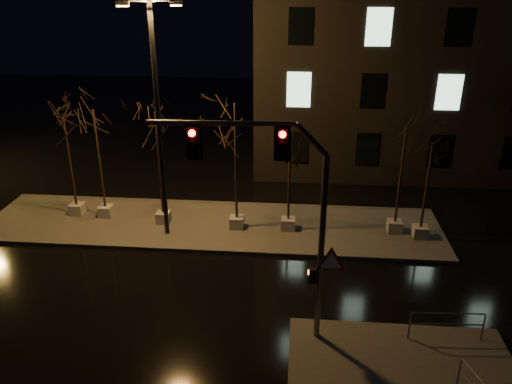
# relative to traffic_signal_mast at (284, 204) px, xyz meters

# --- Properties ---
(ground) EXTENTS (90.00, 90.00, 0.00)m
(ground) POSITION_rel_traffic_signal_mast_xyz_m (-3.70, 1.88, -4.95)
(ground) COLOR black
(ground) RESTS_ON ground
(median) EXTENTS (22.00, 5.00, 0.15)m
(median) POSITION_rel_traffic_signal_mast_xyz_m (-3.70, 7.88, -4.87)
(median) COLOR #494741
(median) RESTS_ON ground
(sidewalk_corner) EXTENTS (7.00, 5.00, 0.15)m
(sidewalk_corner) POSITION_rel_traffic_signal_mast_xyz_m (3.80, -1.62, -4.87)
(sidewalk_corner) COLOR #494741
(sidewalk_corner) RESTS_ON ground
(building) EXTENTS (25.00, 12.00, 15.00)m
(building) POSITION_rel_traffic_signal_mast_xyz_m (10.30, 19.88, 2.55)
(building) COLOR black
(building) RESTS_ON ground
(tree_0) EXTENTS (1.80, 1.80, 5.13)m
(tree_0) POSITION_rel_traffic_signal_mast_xyz_m (-10.61, 8.36, -0.90)
(tree_0) COLOR #A5A19A
(tree_0) RESTS_ON median
(tree_1) EXTENTS (1.80, 1.80, 5.56)m
(tree_1) POSITION_rel_traffic_signal_mast_xyz_m (-9.08, 8.25, -0.58)
(tree_1) COLOR #A5A19A
(tree_1) RESTS_ON median
(tree_2) EXTENTS (1.80, 1.80, 5.63)m
(tree_2) POSITION_rel_traffic_signal_mast_xyz_m (-6.03, 7.81, -0.53)
(tree_2) COLOR #A5A19A
(tree_2) RESTS_ON median
(tree_3) EXTENTS (1.80, 1.80, 6.15)m
(tree_3) POSITION_rel_traffic_signal_mast_xyz_m (-2.42, 7.60, -0.13)
(tree_3) COLOR #A5A19A
(tree_3) RESTS_ON median
(tree_4) EXTENTS (1.80, 1.80, 4.89)m
(tree_4) POSITION_rel_traffic_signal_mast_xyz_m (0.02, 7.64, -1.08)
(tree_4) COLOR #A5A19A
(tree_4) RESTS_ON median
(tree_5) EXTENTS (1.80, 1.80, 5.16)m
(tree_5) POSITION_rel_traffic_signal_mast_xyz_m (5.00, 7.81, -0.89)
(tree_5) COLOR #A5A19A
(tree_5) RESTS_ON median
(tree_6) EXTENTS (1.80, 1.80, 4.62)m
(tree_6) POSITION_rel_traffic_signal_mast_xyz_m (6.07, 7.36, -1.29)
(tree_6) COLOR #A5A19A
(tree_6) RESTS_ON median
(traffic_signal_mast) EXTENTS (5.98, 0.37, 7.31)m
(traffic_signal_mast) POSITION_rel_traffic_signal_mast_xyz_m (0.00, 0.00, 0.00)
(traffic_signal_mast) COLOR #5A5D62
(traffic_signal_mast) RESTS_ON sidewalk_corner
(streetlight_main) EXTENTS (2.54, 0.89, 10.22)m
(streetlight_main) POSITION_rel_traffic_signal_mast_xyz_m (-5.59, 6.74, 1.10)
(streetlight_main) COLOR black
(streetlight_main) RESTS_ON median
(guard_rail_a) EXTENTS (2.42, 0.17, 1.05)m
(guard_rail_a) POSITION_rel_traffic_signal_mast_xyz_m (5.39, 0.22, -4.12)
(guard_rail_a) COLOR #5A5D62
(guard_rail_a) RESTS_ON sidewalk_corner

